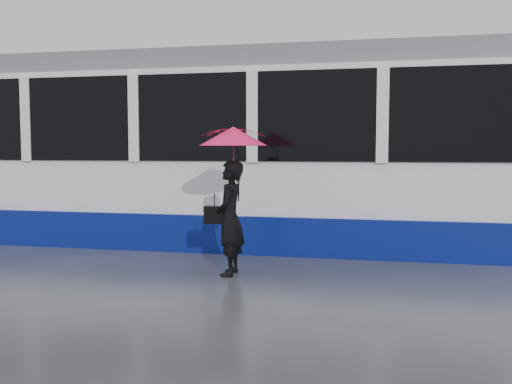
# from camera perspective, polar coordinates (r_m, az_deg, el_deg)

# --- Properties ---
(ground) EXTENTS (90.00, 90.00, 0.00)m
(ground) POSITION_cam_1_polar(r_m,az_deg,el_deg) (7.87, 0.39, -8.11)
(ground) COLOR #2F2F35
(ground) RESTS_ON ground
(rails) EXTENTS (34.00, 1.51, 0.02)m
(rails) POSITION_cam_1_polar(r_m,az_deg,el_deg) (10.28, 3.31, -5.09)
(rails) COLOR #3F3D38
(rails) RESTS_ON ground
(tram) EXTENTS (26.00, 2.56, 3.35)m
(tram) POSITION_cam_1_polar(r_m,az_deg,el_deg) (10.12, 3.95, 4.02)
(tram) COLOR white
(tram) RESTS_ON ground
(woman) EXTENTS (0.42, 0.59, 1.54)m
(woman) POSITION_cam_1_polar(r_m,az_deg,el_deg) (7.64, -2.63, -2.62)
(woman) COLOR black
(woman) RESTS_ON ground
(umbrella) EXTENTS (0.98, 0.98, 1.04)m
(umbrella) POSITION_cam_1_polar(r_m,az_deg,el_deg) (7.57, -2.28, 4.28)
(umbrella) COLOR #F4145B
(umbrella) RESTS_ON ground
(handbag) EXTENTS (0.28, 0.14, 0.42)m
(handbag) POSITION_cam_1_polar(r_m,az_deg,el_deg) (7.71, -4.17, -2.28)
(handbag) COLOR black
(handbag) RESTS_ON ground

